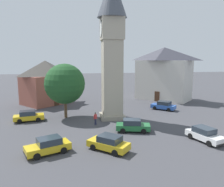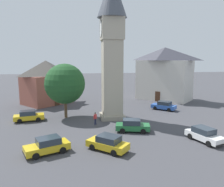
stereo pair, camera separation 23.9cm
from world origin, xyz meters
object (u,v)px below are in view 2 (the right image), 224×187
(tree, at_px, (65,84))
(car_red_corner, at_px, (204,135))
(car_blue_kerb, at_px, (132,125))
(pedestrian, at_px, (95,117))
(building_corner_back, at_px, (47,82))
(car_white_side, at_px, (29,116))
(building_terrace_right, at_px, (164,73))
(car_black_far, at_px, (164,106))
(car_silver_kerb, at_px, (47,146))
(car_green_alley, at_px, (108,143))
(clock_tower, at_px, (112,35))

(tree, bearing_deg, car_red_corner, 50.47)
(car_blue_kerb, distance_m, pedestrian, 5.55)
(tree, height_order, building_corner_back, building_corner_back)
(tree, bearing_deg, car_white_side, -78.26)
(pedestrian, relative_size, building_corner_back, 0.15)
(car_blue_kerb, bearing_deg, car_red_corner, 56.68)
(tree, xyz_separation_m, building_corner_back, (-11.34, -4.02, -0.81))
(building_terrace_right, xyz_separation_m, building_corner_back, (0.21, -24.54, -1.37))
(car_red_corner, distance_m, tree, 20.03)
(pedestrian, bearing_deg, car_black_far, 117.35)
(pedestrian, distance_m, building_terrace_right, 23.39)
(car_white_side, xyz_separation_m, pedestrian, (3.31, 9.22, 0.25))
(pedestrian, relative_size, building_terrace_right, 0.13)
(car_blue_kerb, xyz_separation_m, car_silver_kerb, (4.69, -9.53, 0.00))
(pedestrian, bearing_deg, car_red_corner, 53.82)
(car_white_side, height_order, tree, tree)
(car_green_alley, height_order, building_corner_back, building_corner_back)
(building_corner_back, bearing_deg, pedestrian, 27.19)
(pedestrian, bearing_deg, car_blue_kerb, 49.61)
(car_red_corner, height_order, building_terrace_right, building_terrace_right)
(car_silver_kerb, distance_m, building_corner_back, 24.43)
(car_red_corner, distance_m, building_corner_back, 30.71)
(car_blue_kerb, height_order, car_red_corner, same)
(tree, bearing_deg, building_terrace_right, 119.38)
(car_black_far, bearing_deg, car_silver_kerb, -50.40)
(clock_tower, distance_m, building_corner_back, 18.54)
(clock_tower, xyz_separation_m, tree, (-1.51, -6.84, -6.97))
(clock_tower, relative_size, car_white_side, 4.75)
(car_blue_kerb, relative_size, car_white_side, 1.01)
(car_silver_kerb, distance_m, building_terrace_right, 32.94)
(car_green_alley, distance_m, building_terrace_right, 29.75)
(car_silver_kerb, relative_size, building_terrace_right, 0.35)
(tree, distance_m, building_terrace_right, 23.56)
(car_white_side, distance_m, tree, 6.86)
(car_black_far, relative_size, building_corner_back, 0.38)
(car_white_side, relative_size, car_green_alley, 1.04)
(building_terrace_right, bearing_deg, pedestrian, -45.94)
(building_corner_back, bearing_deg, tree, 19.52)
(car_black_far, bearing_deg, building_terrace_right, 157.53)
(car_silver_kerb, xyz_separation_m, car_white_side, (-11.59, -3.91, 0.00))
(car_black_far, bearing_deg, car_white_side, -81.67)
(car_silver_kerb, height_order, car_red_corner, same)
(car_white_side, relative_size, tree, 0.54)
(clock_tower, distance_m, car_green_alley, 16.32)
(clock_tower, bearing_deg, car_blue_kerb, 12.49)
(car_silver_kerb, height_order, car_white_side, same)
(car_silver_kerb, xyz_separation_m, building_terrace_right, (-24.22, 21.77, 4.93))
(car_black_far, distance_m, tree, 17.31)
(car_blue_kerb, relative_size, building_corner_back, 0.41)
(car_silver_kerb, distance_m, pedestrian, 9.84)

